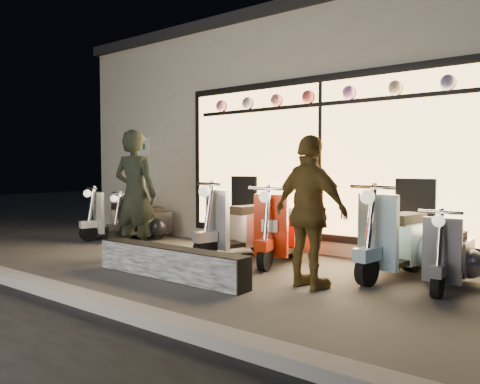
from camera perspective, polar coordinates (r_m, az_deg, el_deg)
The scene contains 12 objects.
ground at distance 6.59m, azimuth -4.66°, elevation -9.32°, with size 40.00×40.00×0.00m, color #383533.
kerb at distance 5.31m, azimuth -19.64°, elevation -11.85°, with size 40.00×0.25×0.12m, color slate.
shop_building at distance 10.69m, azimuth 13.67°, elevation 6.66°, with size 10.20×6.23×4.20m.
graffiti_barrier at distance 6.06m, azimuth -8.52°, elevation -8.50°, with size 2.38×0.28×0.40m, color black.
scooter_silver at distance 7.48m, azimuth 0.92°, elevation -4.30°, with size 0.75×1.59×1.13m.
scooter_red at distance 7.09m, azimuth 5.45°, elevation -4.84°, with size 0.71×1.54×1.09m.
scooter_black at distance 9.21m, azimuth -11.23°, elevation -3.55°, with size 0.63×1.27×0.90m.
scooter_cream at distance 9.59m, azimuth -13.91°, elevation -3.12°, with size 0.70×1.38×0.99m.
scooter_blue at distance 6.46m, azimuth 19.14°, elevation -5.57°, with size 0.68×1.61×1.15m.
scooter_grey at distance 6.11m, azimuth 24.33°, elevation -7.08°, with size 0.42×1.26×0.90m.
man at distance 7.43m, azimuth -12.66°, elevation -0.27°, with size 0.72×0.47×1.98m, color black.
woman at distance 5.47m, azimuth 8.55°, elevation -2.41°, with size 1.04×0.44×1.78m, color brown.
Camera 1 is at (4.32, -4.77, 1.40)m, focal length 35.00 mm.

